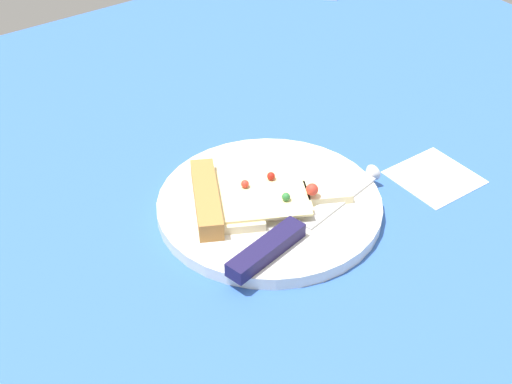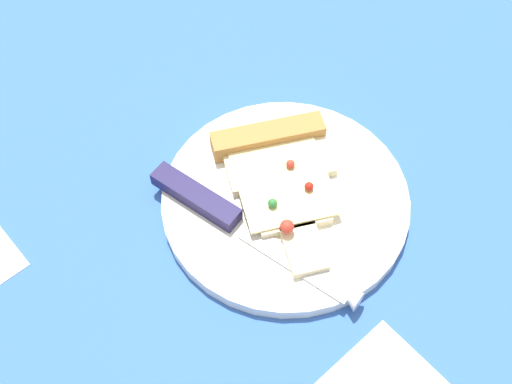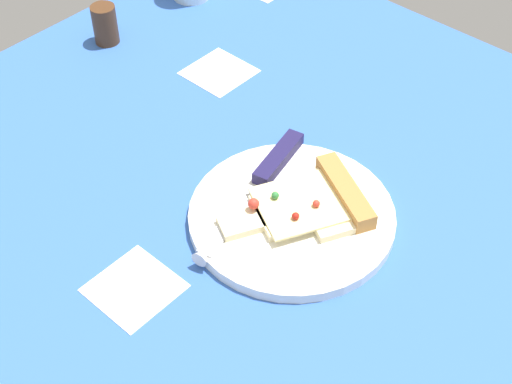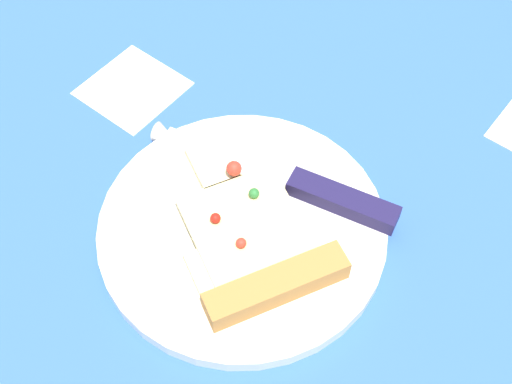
% 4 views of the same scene
% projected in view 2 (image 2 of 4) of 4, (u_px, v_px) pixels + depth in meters
% --- Properties ---
extents(ground_plane, '(1.18, 1.18, 0.03)m').
position_uv_depth(ground_plane, '(362.00, 257.00, 0.66)').
color(ground_plane, '#3360B7').
rests_on(ground_plane, ground).
extents(plate, '(0.25, 0.25, 0.01)m').
position_uv_depth(plate, '(285.00, 200.00, 0.67)').
color(plate, white).
rests_on(plate, ground_plane).
extents(pizza_slice, '(0.19, 0.15, 0.03)m').
position_uv_depth(pizza_slice, '(279.00, 172.00, 0.67)').
color(pizza_slice, beige).
rests_on(pizza_slice, plate).
extents(knife, '(0.24, 0.07, 0.02)m').
position_uv_depth(knife, '(233.00, 220.00, 0.64)').
color(knife, silver).
rests_on(knife, plate).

